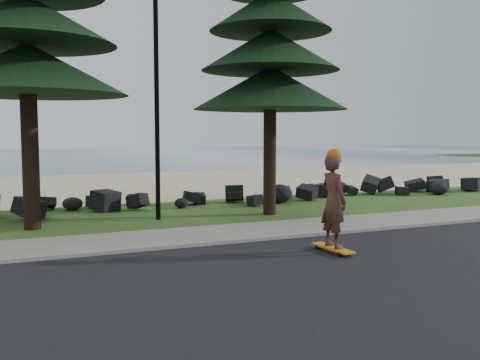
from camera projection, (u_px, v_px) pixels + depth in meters
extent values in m
plane|color=#2B4A17|center=(192.00, 239.00, 12.98)|extent=(160.00, 160.00, 0.00)
cube|color=black|center=(278.00, 287.00, 8.87)|extent=(160.00, 7.00, 0.02)
cube|color=gray|center=(205.00, 244.00, 12.15)|extent=(160.00, 0.20, 0.10)
cube|color=gray|center=(190.00, 236.00, 13.16)|extent=(160.00, 2.00, 0.08)
cube|color=tan|center=(99.00, 185.00, 26.23)|extent=(160.00, 15.00, 0.01)
cube|color=#39556C|center=(48.00, 156.00, 59.58)|extent=(160.00, 58.00, 0.01)
cylinder|color=black|center=(270.00, 21.00, 16.40)|extent=(0.40, 0.40, 12.00)
cylinder|color=black|center=(157.00, 84.00, 15.55)|extent=(0.14, 0.14, 8.00)
cube|color=orange|center=(333.00, 248.00, 11.42)|extent=(0.36, 1.21, 0.04)
imported|color=#4C2A23|center=(333.00, 201.00, 11.33)|extent=(0.52, 0.75, 1.99)
sphere|color=#CF540B|center=(334.00, 156.00, 11.25)|extent=(0.32, 0.32, 0.32)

